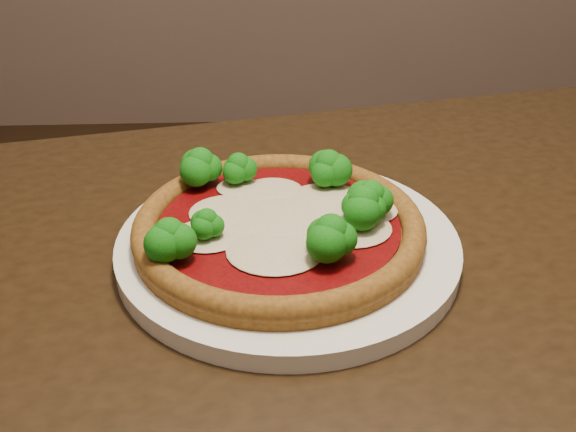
{
  "coord_description": "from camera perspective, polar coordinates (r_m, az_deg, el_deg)",
  "views": [
    {
      "loc": [
        -0.18,
        -0.62,
        1.09
      ],
      "look_at": [
        -0.16,
        -0.11,
        0.79
      ],
      "focal_mm": 40.0,
      "sensor_mm": 36.0,
      "label": 1
    }
  ],
  "objects": [
    {
      "name": "plate",
      "position": [
        0.6,
        0.0,
        -2.53
      ],
      "size": [
        0.32,
        0.32,
        0.02
      ],
      "primitive_type": "cylinder",
      "color": "silver",
      "rests_on": "dining_table"
    },
    {
      "name": "dining_table",
      "position": [
        0.63,
        4.96,
        -14.35
      ],
      "size": [
        1.24,
        1.02,
        0.75
      ],
      "rotation": [
        0.0,
        0.0,
        0.21
      ],
      "color": "black",
      "rests_on": "floor"
    },
    {
      "name": "pizza",
      "position": [
        0.59,
        -0.7,
        -0.4
      ],
      "size": [
        0.27,
        0.27,
        0.06
      ],
      "rotation": [
        0.0,
        0.0,
        0.26
      ],
      "color": "brown",
      "rests_on": "plate"
    }
  ]
}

